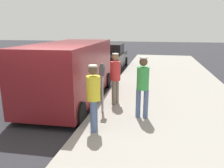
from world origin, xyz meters
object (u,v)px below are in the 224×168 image
at_px(pedestrian_in_green, 143,84).
at_px(parked_van, 71,70).
at_px(pedestrian_in_red, 115,75).
at_px(parked_sedan_ahead, 110,58).
at_px(pedestrian_in_yellow, 93,94).
at_px(parking_meter_near, 102,79).

height_order(pedestrian_in_green, parked_van, parked_van).
height_order(pedestrian_in_red, pedestrian_in_green, pedestrian_in_green).
bearing_deg(parked_sedan_ahead, pedestrian_in_yellow, -80.13).
distance_m(parking_meter_near, parked_van, 1.96).
bearing_deg(pedestrian_in_green, pedestrian_in_red, 133.93).
distance_m(parking_meter_near, parked_sedan_ahead, 8.27).
distance_m(pedestrian_in_green, parked_sedan_ahead, 8.75).
xyz_separation_m(parked_van, parked_sedan_ahead, (-0.03, 6.86, -0.41)).
distance_m(pedestrian_in_yellow, pedestrian_in_green, 1.55).
bearing_deg(parking_meter_near, parked_sedan_ahead, 100.66).
distance_m(pedestrian_in_red, pedestrian_in_green, 1.40).
xyz_separation_m(parking_meter_near, pedestrian_in_red, (0.24, 0.82, -0.05)).
bearing_deg(pedestrian_in_red, pedestrian_in_yellow, -93.89).
bearing_deg(pedestrian_in_green, parked_van, 152.02).
height_order(pedestrian_in_green, parked_sedan_ahead, pedestrian_in_green).
distance_m(pedestrian_in_green, parked_van, 3.07).
bearing_deg(parked_sedan_ahead, pedestrian_in_green, -71.72).
distance_m(pedestrian_in_yellow, parked_van, 2.98).
distance_m(pedestrian_in_red, parked_van, 1.80).
relative_size(parking_meter_near, parked_sedan_ahead, 0.34).
height_order(pedestrian_in_yellow, parked_van, parked_van).
bearing_deg(pedestrian_in_yellow, pedestrian_in_red, 86.11).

